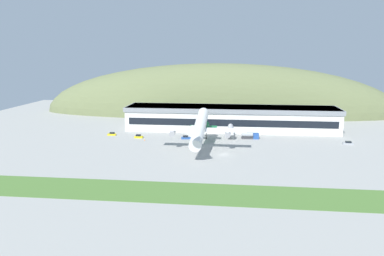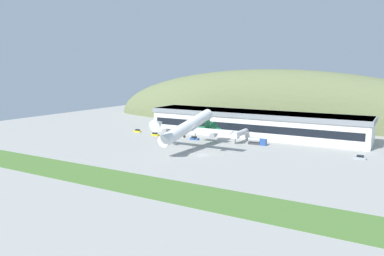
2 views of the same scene
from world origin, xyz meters
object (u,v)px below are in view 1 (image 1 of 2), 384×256
Objects in this scene: service_car_2 at (348,143)px; service_car_0 at (139,137)px; cargo_airplane at (200,128)px; traffic_cone_1 at (145,140)px; jetway_0 at (230,129)px; fuel_truck at (250,136)px; terminal_building at (231,117)px; service_car_1 at (186,138)px; traffic_cone_0 at (199,144)px; service_car_3 at (112,134)px.

service_car_0 is at bearing 178.62° from service_car_2.
service_car_0 is at bearing 148.26° from cargo_airplane.
traffic_cone_1 is (-91.37, -2.34, -0.35)m from service_car_2.
fuel_truck is at bearing -8.74° from jetway_0.
traffic_cone_1 is at bearing -143.86° from terminal_building.
terminal_building is 50.09m from service_car_0.
service_car_1 is 0.53× the size of fuel_truck.
service_car_1 is 7.63× the size of traffic_cone_0.
terminal_building is at bearing 152.99° from service_car_2.
service_car_0 is 22.62m from service_car_1.
service_car_3 is at bearing -179.78° from fuel_truck.
fuel_truck is (67.16, 0.26, 0.90)m from service_car_3.
service_car_0 reaches higher than service_car_1.
fuel_truck is 49.48m from traffic_cone_1.
fuel_truck is at bearing 0.22° from service_car_3.
terminal_building is 49.30m from traffic_cone_1.
fuel_truck is 14.33× the size of traffic_cone_1.
service_car_1 is 37.36m from service_car_3.
traffic_cone_0 is (-65.38, -7.80, -0.35)m from service_car_2.
service_car_2 is at bearing -2.13° from service_car_1.
terminal_building reaches higher than service_car_3.
traffic_cone_1 is (-48.64, -9.00, -1.27)m from fuel_truck.
jetway_0 reaches higher than service_car_2.
cargo_airplane is 11.77× the size of service_car_3.
service_car_3 is (-37.17, 3.70, -0.03)m from service_car_1.
service_car_1 is (-20.74, -5.38, -3.31)m from jetway_0.
service_car_2 is 65.84m from traffic_cone_0.
service_car_0 is 6.11m from traffic_cone_1.
terminal_building is 24.82× the size of service_car_2.
terminal_building is 26.61× the size of service_car_3.
service_car_3 is 46.73m from traffic_cone_0.
fuel_truck is (9.20, -19.81, -5.45)m from terminal_building.
service_car_0 is 95.36m from service_car_2.
traffic_cone_1 is (-25.99, 5.46, 0.00)m from traffic_cone_0.
service_car_0 is at bearing -172.40° from jetway_0.
service_car_2 is at bearing -1.38° from service_car_0.
fuel_truck is at bearing 47.64° from cargo_airplane.
service_car_2 is (51.98, -8.08, -3.36)m from jetway_0.
service_car_2 is 0.53× the size of fuel_truck.
terminal_building reaches higher than traffic_cone_0.
jetway_0 is 1.79× the size of fuel_truck.
service_car_2 is at bearing -8.84° from jetway_0.
service_car_2 is at bearing 6.80° from traffic_cone_0.
service_car_1 is 1.00× the size of service_car_2.
service_car_0 is 15.12m from service_car_3.
fuel_truck is (29.99, 3.96, 0.87)m from service_car_1.
terminal_building is 58.63m from service_car_2.
cargo_airplane reaches higher than service_car_1.
service_car_2 is at bearing 1.47° from traffic_cone_1.
jetway_0 is at bearing 171.16° from service_car_2.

